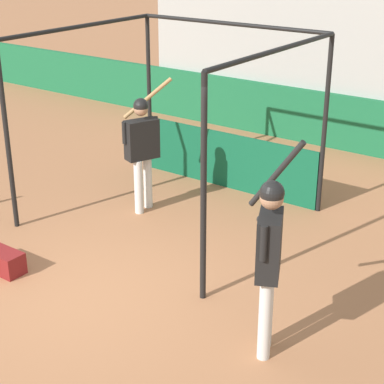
% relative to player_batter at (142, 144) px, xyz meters
% --- Properties ---
extents(ground_plane, '(60.00, 60.00, 0.00)m').
position_rel_player_batter_xyz_m(ground_plane, '(1.06, -2.31, -1.06)').
color(ground_plane, '#9E6642').
extents(outfield_wall, '(24.00, 0.12, 1.06)m').
position_rel_player_batter_xyz_m(outfield_wall, '(1.06, 4.44, -0.52)').
color(outfield_wall, '#196038').
rests_on(outfield_wall, ground).
extents(bleacher_section, '(8.70, 4.00, 3.14)m').
position_rel_player_batter_xyz_m(bleacher_section, '(1.06, 6.50, 0.51)').
color(bleacher_section, '#9E9E99').
rests_on(bleacher_section, ground).
extents(batting_cage, '(3.36, 3.12, 2.68)m').
position_rel_player_batter_xyz_m(batting_cage, '(0.53, 0.86, 0.11)').
color(batting_cage, black).
rests_on(batting_cage, ground).
extents(player_batter, '(0.62, 1.00, 1.92)m').
position_rel_player_batter_xyz_m(player_batter, '(0.00, 0.00, 0.00)').
color(player_batter, silver).
rests_on(player_batter, ground).
extents(player_waiting, '(0.64, 0.67, 2.18)m').
position_rel_player_batter_xyz_m(player_waiting, '(3.26, -1.99, 0.09)').
color(player_waiting, silver).
rests_on(player_waiting, ground).
extents(equipment_bag, '(0.70, 0.28, 0.28)m').
position_rel_player_batter_xyz_m(equipment_bag, '(-0.27, -2.49, -0.92)').
color(equipment_bag, maroon).
rests_on(equipment_bag, ground).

